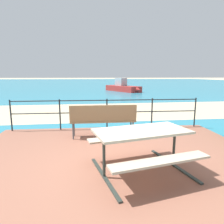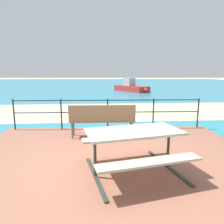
# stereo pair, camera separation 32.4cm
# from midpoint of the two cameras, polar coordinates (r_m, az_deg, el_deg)

# --- Properties ---
(ground_plane) EXTENTS (240.00, 240.00, 0.00)m
(ground_plane) POSITION_cam_midpoint_polar(r_m,az_deg,el_deg) (4.26, -1.21, -14.08)
(ground_plane) COLOR beige
(patio_paving) EXTENTS (6.40, 5.20, 0.06)m
(patio_paving) POSITION_cam_midpoint_polar(r_m,az_deg,el_deg) (4.25, -1.21, -13.71)
(patio_paving) COLOR #935B47
(patio_paving) RESTS_ON ground
(sea_water) EXTENTS (90.00, 90.00, 0.01)m
(sea_water) POSITION_cam_midpoint_polar(r_m,az_deg,el_deg) (43.90, -5.23, 8.12)
(sea_water) COLOR teal
(sea_water) RESTS_ON ground
(beach_strip) EXTENTS (54.14, 6.88, 0.01)m
(beach_strip) POSITION_cam_midpoint_polar(r_m,az_deg,el_deg) (10.01, -3.82, 0.31)
(beach_strip) COLOR beige
(beach_strip) RESTS_ON ground
(picnic_table) EXTENTS (1.94, 1.85, 0.76)m
(picnic_table) POSITION_cam_midpoint_polar(r_m,az_deg,el_deg) (3.57, 5.80, -7.86)
(picnic_table) COLOR #BCAD93
(picnic_table) RESTS_ON patio_paving
(park_bench) EXTENTS (1.80, 0.43, 0.92)m
(park_bench) POSITION_cam_midpoint_polar(r_m,az_deg,el_deg) (5.49, -4.19, -1.66)
(park_bench) COLOR #8C704C
(park_bench) RESTS_ON patio_paving
(railing_fence) EXTENTS (5.94, 0.04, 0.97)m
(railing_fence) POSITION_cam_midpoint_polar(r_m,az_deg,el_deg) (6.41, -2.90, 0.69)
(railing_fence) COLOR #1E2328
(railing_fence) RESTS_ON patio_paving
(boat_near) EXTENTS (3.53, 4.91, 1.42)m
(boat_near) POSITION_cam_midpoint_polar(r_m,az_deg,el_deg) (22.13, 2.68, 6.97)
(boat_near) COLOR red
(boat_near) RESTS_ON sea_water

